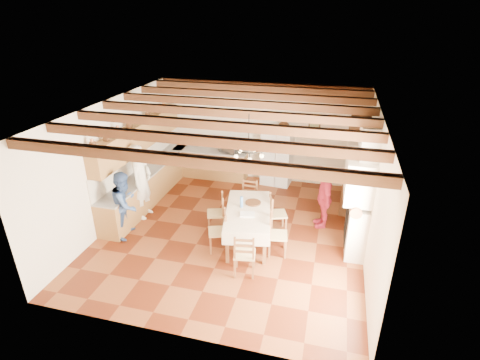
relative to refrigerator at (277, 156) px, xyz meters
name	(u,v)px	position (x,y,z in m)	size (l,w,h in m)	color
floor	(233,232)	(-0.55, -3.04, -0.87)	(6.00, 6.50, 0.02)	#4D1B0A
ceiling	(232,109)	(-0.55, -3.04, 2.15)	(6.00, 6.50, 0.02)	white
wall_back	(261,132)	(-0.55, 0.22, 0.64)	(6.00, 0.02, 3.00)	beige
wall_front	(173,262)	(-0.55, -6.30, 0.64)	(6.00, 0.02, 3.00)	beige
wall_left	(113,162)	(-3.56, -3.04, 0.64)	(0.02, 6.50, 3.00)	beige
wall_right	(373,190)	(2.46, -3.04, 0.64)	(0.02, 6.50, 3.00)	beige
ceiling_beams	(232,113)	(-0.55, -3.04, 2.05)	(6.00, 6.30, 0.16)	#3B2613
lower_cabinets_left	(149,185)	(-3.25, -1.99, -0.43)	(0.60, 4.30, 0.86)	brown
lower_cabinets_back	(210,164)	(-2.10, -0.09, -0.43)	(2.30, 0.60, 0.86)	brown
countertop_left	(148,170)	(-3.25, -1.99, 0.02)	(0.62, 4.30, 0.04)	gray
countertop_back	(210,150)	(-2.10, -0.09, 0.02)	(2.34, 0.62, 0.04)	gray
backsplash_left	(137,158)	(-3.54, -1.99, 0.34)	(0.03, 4.30, 0.60)	beige
backsplash_back	(213,138)	(-2.10, 0.20, 0.34)	(2.30, 0.03, 0.60)	beige
upper_cabinets	(139,136)	(-3.38, -1.99, 0.99)	(0.35, 4.20, 0.70)	brown
fireplace	(357,189)	(2.17, -2.84, 0.54)	(0.56, 1.60, 2.80)	beige
wall_picture	(314,125)	(1.00, 0.19, 0.99)	(0.34, 0.03, 0.42)	black
refrigerator	(277,156)	(0.00, 0.00, 0.00)	(0.86, 0.71, 1.72)	silver
hutch	(356,165)	(2.20, -1.01, 0.34)	(0.55, 1.32, 2.40)	#371C0E
dining_table	(248,213)	(-0.11, -3.32, -0.12)	(1.29, 2.03, 0.82)	#F3E3D1
chandelier	(249,149)	(-0.11, -3.32, 1.39)	(0.47, 0.47, 0.03)	black
chair_left_near	(218,231)	(-0.68, -3.81, -0.38)	(0.42, 0.40, 0.96)	brown
chair_left_far	(216,213)	(-0.96, -3.06, -0.38)	(0.42, 0.40, 0.96)	brown
chair_right_near	(278,234)	(0.62, -3.62, -0.38)	(0.42, 0.40, 0.96)	brown
chair_right_far	(278,213)	(0.47, -2.72, -0.38)	(0.42, 0.40, 0.96)	brown
chair_end_near	(245,253)	(0.09, -4.46, -0.38)	(0.42, 0.40, 0.96)	brown
chair_end_far	(248,199)	(-0.37, -2.21, -0.38)	(0.42, 0.40, 0.96)	brown
person_man	(141,181)	(-2.97, -2.85, 0.11)	(0.71, 0.46, 1.93)	silver
person_woman_blue	(125,204)	(-2.91, -3.75, -0.06)	(0.78, 0.61, 1.60)	#345089
person_woman_red	(324,198)	(1.49, -2.19, -0.09)	(0.90, 0.38, 1.54)	#B7243A
microwave	(230,147)	(-1.46, -0.09, 0.20)	(0.60, 0.40, 0.33)	silver
fridge_vase	(284,124)	(0.15, 0.00, 1.02)	(0.30, 0.30, 0.31)	#371C0E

